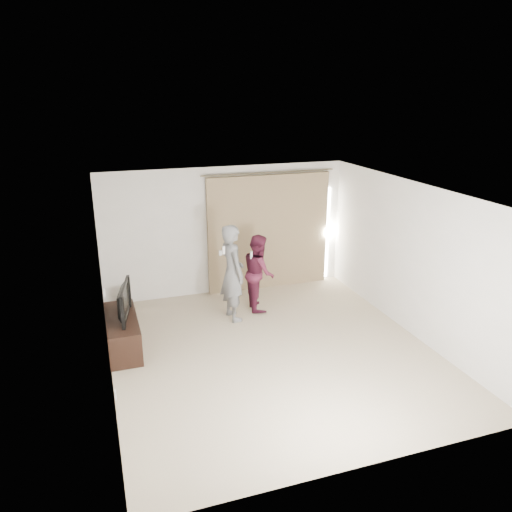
{
  "coord_description": "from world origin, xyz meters",
  "views": [
    {
      "loc": [
        -2.53,
        -6.68,
        4.02
      ],
      "look_at": [
        0.12,
        1.2,
        1.24
      ],
      "focal_mm": 35.0,
      "sensor_mm": 36.0,
      "label": 1
    }
  ],
  "objects_px": {
    "tv_console": "(123,333)",
    "tv": "(120,302)",
    "person_woman": "(259,272)",
    "person_man": "(232,273)"
  },
  "relations": [
    {
      "from": "tv",
      "to": "person_woman",
      "type": "distance_m",
      "value": 2.73
    },
    {
      "from": "person_woman",
      "to": "person_man",
      "type": "bearing_deg",
      "value": -154.34
    },
    {
      "from": "tv_console",
      "to": "person_woman",
      "type": "xyz_separation_m",
      "value": [
        2.61,
        0.8,
        0.46
      ]
    },
    {
      "from": "tv_console",
      "to": "tv",
      "type": "xyz_separation_m",
      "value": [
        0.0,
        0.0,
        0.55
      ]
    },
    {
      "from": "person_man",
      "to": "person_woman",
      "type": "height_order",
      "value": "person_man"
    },
    {
      "from": "tv",
      "to": "person_man",
      "type": "xyz_separation_m",
      "value": [
        2.01,
        0.51,
        0.07
      ]
    },
    {
      "from": "tv_console",
      "to": "person_man",
      "type": "xyz_separation_m",
      "value": [
        2.01,
        0.51,
        0.62
      ]
    },
    {
      "from": "person_man",
      "to": "person_woman",
      "type": "bearing_deg",
      "value": 25.66
    },
    {
      "from": "tv",
      "to": "tv_console",
      "type": "bearing_deg",
      "value": 0.0
    },
    {
      "from": "person_woman",
      "to": "tv_console",
      "type": "bearing_deg",
      "value": -162.95
    }
  ]
}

